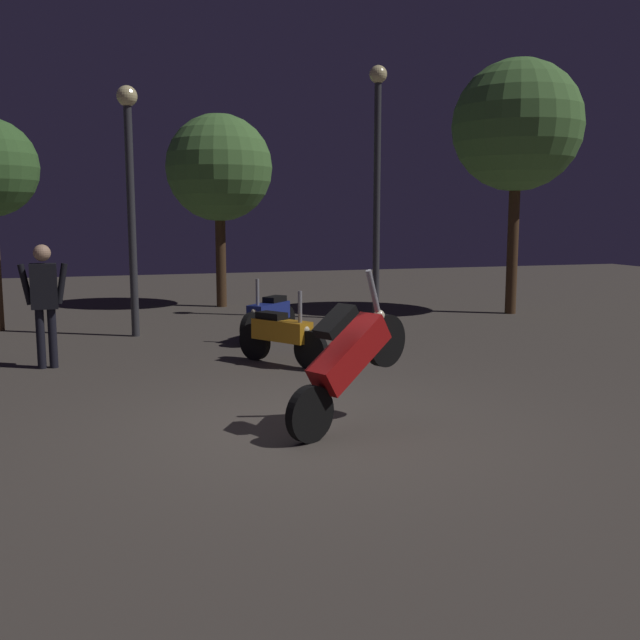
{
  "coord_description": "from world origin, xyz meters",
  "views": [
    {
      "loc": [
        -2.0,
        -6.94,
        2.19
      ],
      "look_at": [
        0.39,
        0.79,
        1.0
      ],
      "focal_mm": 40.52,
      "sensor_mm": 36.0,
      "label": 1
    }
  ],
  "objects_px": {
    "motorcycle_red_foreground": "(349,359)",
    "streetlamp_far": "(130,177)",
    "motorcycle_blue_parked_left": "(269,316)",
    "motorcycle_orange_parked_right": "(282,335)",
    "streetlamp_near": "(377,161)",
    "person_rider_beside": "(44,294)"
  },
  "relations": [
    {
      "from": "streetlamp_near",
      "to": "motorcycle_blue_parked_left",
      "type": "bearing_deg",
      "value": -145.4
    },
    {
      "from": "motorcycle_red_foreground",
      "to": "person_rider_beside",
      "type": "height_order",
      "value": "person_rider_beside"
    },
    {
      "from": "motorcycle_red_foreground",
      "to": "motorcycle_orange_parked_right",
      "type": "xyz_separation_m",
      "value": [
        0.15,
        3.37,
        -0.31
      ]
    },
    {
      "from": "motorcycle_red_foreground",
      "to": "motorcycle_orange_parked_right",
      "type": "height_order",
      "value": "motorcycle_red_foreground"
    },
    {
      "from": "person_rider_beside",
      "to": "streetlamp_near",
      "type": "relative_size",
      "value": 0.34
    },
    {
      "from": "motorcycle_blue_parked_left",
      "to": "motorcycle_orange_parked_right",
      "type": "height_order",
      "value": "same"
    },
    {
      "from": "person_rider_beside",
      "to": "streetlamp_near",
      "type": "xyz_separation_m",
      "value": [
        6.3,
        3.19,
        2.2
      ]
    },
    {
      "from": "motorcycle_red_foreground",
      "to": "streetlamp_far",
      "type": "relative_size",
      "value": 0.37
    },
    {
      "from": "motorcycle_orange_parked_right",
      "to": "motorcycle_red_foreground",
      "type": "bearing_deg",
      "value": -36.57
    },
    {
      "from": "motorcycle_blue_parked_left",
      "to": "person_rider_beside",
      "type": "height_order",
      "value": "person_rider_beside"
    },
    {
      "from": "motorcycle_orange_parked_right",
      "to": "streetlamp_near",
      "type": "distance_m",
      "value": 5.72
    },
    {
      "from": "motorcycle_blue_parked_left",
      "to": "person_rider_beside",
      "type": "xyz_separation_m",
      "value": [
        -3.56,
        -1.3,
        0.63
      ]
    },
    {
      "from": "motorcycle_orange_parked_right",
      "to": "streetlamp_far",
      "type": "height_order",
      "value": "streetlamp_far"
    },
    {
      "from": "motorcycle_orange_parked_right",
      "to": "streetlamp_near",
      "type": "height_order",
      "value": "streetlamp_near"
    },
    {
      "from": "motorcycle_orange_parked_right",
      "to": "motorcycle_blue_parked_left",
      "type": "bearing_deg",
      "value": 137.93
    },
    {
      "from": "streetlamp_near",
      "to": "motorcycle_red_foreground",
      "type": "bearing_deg",
      "value": -113.51
    },
    {
      "from": "motorcycle_red_foreground",
      "to": "motorcycle_blue_parked_left",
      "type": "distance_m",
      "value": 5.45
    },
    {
      "from": "motorcycle_orange_parked_right",
      "to": "person_rider_beside",
      "type": "distance_m",
      "value": 3.41
    },
    {
      "from": "motorcycle_blue_parked_left",
      "to": "motorcycle_orange_parked_right",
      "type": "bearing_deg",
      "value": 37.3
    },
    {
      "from": "motorcycle_orange_parked_right",
      "to": "streetlamp_near",
      "type": "bearing_deg",
      "value": 108.39
    },
    {
      "from": "person_rider_beside",
      "to": "motorcycle_blue_parked_left",
      "type": "bearing_deg",
      "value": 108.07
    },
    {
      "from": "streetlamp_far",
      "to": "motorcycle_blue_parked_left",
      "type": "bearing_deg",
      "value": -27.73
    }
  ]
}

